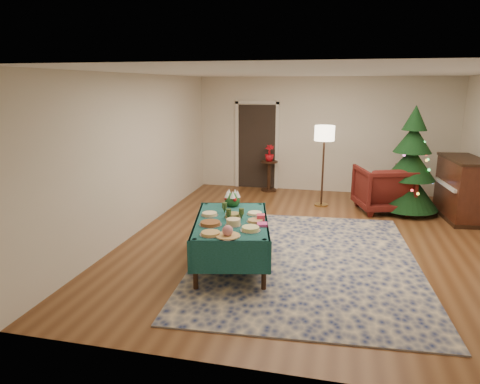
% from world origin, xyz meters
% --- Properties ---
extents(room_shell, '(7.00, 7.00, 7.00)m').
position_xyz_m(room_shell, '(0.00, 0.00, 1.35)').
color(room_shell, '#593319').
rests_on(room_shell, ground).
extents(doorway, '(1.08, 0.04, 2.16)m').
position_xyz_m(doorway, '(-1.60, 3.48, 1.10)').
color(doorway, black).
rests_on(doorway, ground).
extents(rug, '(3.46, 4.39, 0.02)m').
position_xyz_m(rug, '(-0.02, -0.86, 0.01)').
color(rug, '#14204C').
rests_on(rug, ground).
extents(buffet_table, '(1.38, 1.93, 0.68)m').
position_xyz_m(buffet_table, '(-1.04, -1.27, 0.55)').
color(buffet_table, black).
rests_on(buffet_table, ground).
extents(platter_0, '(0.28, 0.28, 0.04)m').
position_xyz_m(platter_0, '(-1.14, -1.96, 0.70)').
color(platter_0, silver).
rests_on(platter_0, buffet_table).
extents(platter_1, '(0.32, 0.32, 0.15)m').
position_xyz_m(platter_1, '(-0.92, -1.96, 0.74)').
color(platter_1, silver).
rests_on(platter_1, buffet_table).
extents(platter_2, '(0.27, 0.27, 0.06)m').
position_xyz_m(platter_2, '(-0.69, -1.69, 0.71)').
color(platter_2, silver).
rests_on(platter_2, buffet_table).
extents(platter_3, '(0.31, 0.31, 0.05)m').
position_xyz_m(platter_3, '(-1.26, -1.58, 0.70)').
color(platter_3, silver).
rests_on(platter_3, buffet_table).
extents(platter_4, '(0.22, 0.22, 0.09)m').
position_xyz_m(platter_4, '(-0.95, -1.53, 0.73)').
color(platter_4, silver).
rests_on(platter_4, buffet_table).
extents(platter_5, '(0.24, 0.24, 0.04)m').
position_xyz_m(platter_5, '(-0.69, -1.32, 0.70)').
color(platter_5, silver).
rests_on(platter_5, buffet_table).
extents(platter_6, '(0.25, 0.25, 0.05)m').
position_xyz_m(platter_6, '(-1.39, -1.18, 0.70)').
color(platter_6, silver).
rests_on(platter_6, buffet_table).
extents(platter_7, '(0.24, 0.24, 0.07)m').
position_xyz_m(platter_7, '(-1.05, -1.19, 0.71)').
color(platter_7, silver).
rests_on(platter_7, buffet_table).
extents(platter_8, '(0.24, 0.24, 0.04)m').
position_xyz_m(platter_8, '(-0.76, -0.98, 0.70)').
color(platter_8, silver).
rests_on(platter_8, buffet_table).
extents(goblet_0, '(0.07, 0.07, 0.16)m').
position_xyz_m(goblet_0, '(-1.22, -1.00, 0.77)').
color(goblet_0, '#2D471E').
rests_on(goblet_0, buffet_table).
extents(goblet_1, '(0.07, 0.07, 0.16)m').
position_xyz_m(goblet_1, '(-0.91, -1.24, 0.77)').
color(goblet_1, '#2D471E').
rests_on(goblet_1, buffet_table).
extents(goblet_2, '(0.07, 0.07, 0.16)m').
position_xyz_m(goblet_2, '(-1.08, -1.31, 0.77)').
color(goblet_2, '#2D471E').
rests_on(goblet_2, buffet_table).
extents(napkin_stack, '(0.16, 0.16, 0.04)m').
position_xyz_m(napkin_stack, '(-0.57, -1.45, 0.70)').
color(napkin_stack, '#DE3D8C').
rests_on(napkin_stack, buffet_table).
extents(gift_box, '(0.13, 0.13, 0.09)m').
position_xyz_m(gift_box, '(-0.63, -1.24, 0.73)').
color(gift_box, '#D43B55').
rests_on(gift_box, buffet_table).
extents(centerpiece, '(0.25, 0.25, 0.28)m').
position_xyz_m(centerpiece, '(-1.20, -0.61, 0.80)').
color(centerpiece, '#1E4C1E').
rests_on(centerpiece, buffet_table).
extents(armchair, '(1.21, 1.17, 1.02)m').
position_xyz_m(armchair, '(1.29, 2.04, 0.51)').
color(armchair, '#4F1510').
rests_on(armchair, ground).
extents(floor_lamp, '(0.41, 0.41, 1.70)m').
position_xyz_m(floor_lamp, '(0.07, 2.16, 1.44)').
color(floor_lamp, '#A57F3F').
rests_on(floor_lamp, ground).
extents(side_table, '(0.41, 0.41, 0.73)m').
position_xyz_m(side_table, '(-1.24, 3.20, 0.36)').
color(side_table, black).
rests_on(side_table, ground).
extents(potted_plant, '(0.22, 0.39, 0.22)m').
position_xyz_m(potted_plant, '(-1.24, 3.20, 0.84)').
color(potted_plant, '#B30C15').
rests_on(potted_plant, side_table).
extents(christmas_tree, '(1.21, 1.21, 2.14)m').
position_xyz_m(christmas_tree, '(1.77, 2.02, 0.96)').
color(christmas_tree, black).
rests_on(christmas_tree, ground).
extents(piano, '(0.77, 1.42, 1.18)m').
position_xyz_m(piano, '(2.69, 1.84, 0.58)').
color(piano, black).
rests_on(piano, ground).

